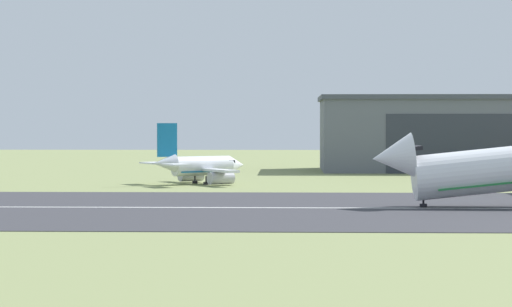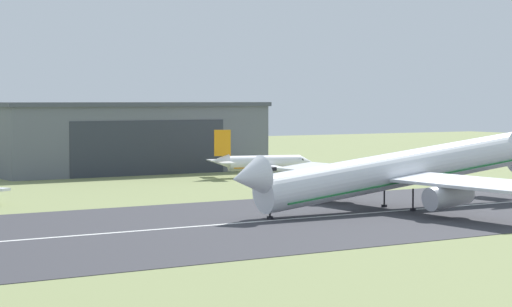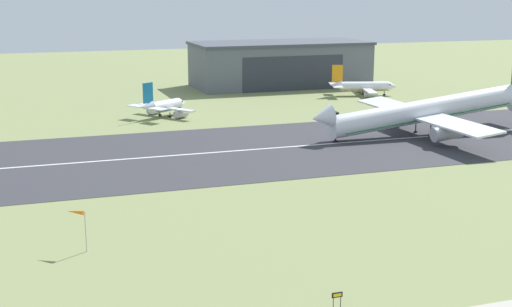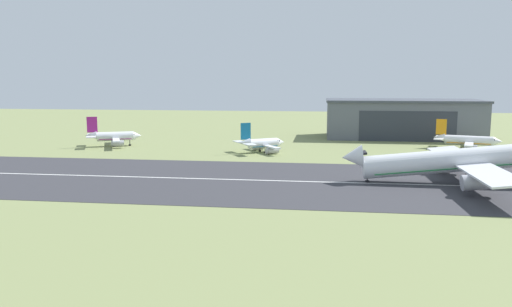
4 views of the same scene
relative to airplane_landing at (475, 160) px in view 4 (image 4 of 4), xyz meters
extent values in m
plane|color=#7A8451|center=(-50.44, -59.03, -5.55)|extent=(618.51, 618.51, 0.00)
cube|color=#333338|center=(-50.44, -1.78, -5.52)|extent=(378.51, 49.96, 0.06)
cube|color=silver|center=(-50.44, -1.78, -5.48)|extent=(340.66, 0.70, 0.01)
cube|color=slate|center=(-2.17, 89.52, 1.54)|extent=(58.53, 25.42, 14.18)
cube|color=#424751|center=(-2.17, 89.52, 9.08)|extent=(59.53, 26.42, 0.90)
cube|color=#2D333D|center=(-2.17, 76.76, 0.12)|extent=(35.12, 0.12, 11.34)
cylinder|color=silver|center=(-0.38, -0.01, 0.17)|extent=(47.98, 6.02, 9.92)
cone|color=silver|center=(-26.46, -0.52, 0.17)|extent=(5.17, 5.18, 5.52)
cube|color=black|center=(-23.95, -0.47, 1.19)|extent=(1.22, 4.34, 0.55)
cube|color=#1E7238|center=(-0.38, -0.01, -1.23)|extent=(42.74, 5.66, 4.58)
cube|color=silver|center=(-1.60, 13.64, -0.72)|extent=(7.44, 22.39, 1.11)
cylinder|color=#A8A8B2|center=(-2.96, 11.83, -2.54)|extent=(6.95, 3.28, 3.81)
cube|color=silver|center=(-1.06, -13.69, -0.72)|extent=(7.44, 22.39, 1.11)
cylinder|color=#A8A8B2|center=(-2.49, -11.94, -2.54)|extent=(6.95, 3.28, 3.81)
cylinder|color=black|center=(-22.98, -0.45, -3.96)|extent=(0.24, 0.24, 3.18)
cylinder|color=black|center=(-22.98, -0.45, -5.33)|extent=(0.84, 0.84, 0.44)
cylinder|color=black|center=(-0.89, 3.03, -3.96)|extent=(0.24, 0.24, 3.18)
cylinder|color=black|center=(-0.89, 3.03, -5.33)|extent=(0.84, 0.84, 0.44)
cylinder|color=black|center=(-0.77, -3.06, -3.96)|extent=(0.24, 0.24, 3.18)
cylinder|color=black|center=(-0.77, -3.06, -5.33)|extent=(0.84, 0.84, 0.44)
cylinder|color=silver|center=(-51.73, 42.78, -2.69)|extent=(9.75, 7.91, 3.05)
cone|color=silver|center=(-46.56, 46.23, -2.69)|extent=(3.97, 4.06, 3.05)
cone|color=silver|center=(-57.28, 39.08, -2.14)|extent=(4.56, 4.31, 2.74)
cube|color=black|center=(-47.81, 45.39, -2.08)|extent=(2.35, 2.76, 0.44)
cube|color=#146B9E|center=(-51.73, 42.78, -3.52)|extent=(8.86, 7.25, 0.20)
cube|color=silver|center=(-48.50, 38.30, -3.22)|extent=(6.10, 7.76, 0.40)
cylinder|color=#A8A8B2|center=(-48.53, 39.05, -4.41)|extent=(4.34, 3.77, 1.89)
cube|color=silver|center=(-54.63, 47.48, -3.22)|extent=(6.10, 7.76, 0.40)
cylinder|color=#A8A8B2|center=(-53.94, 47.17, -4.41)|extent=(4.34, 3.77, 1.89)
cube|color=#146B9E|center=(-56.82, 39.38, 1.43)|extent=(2.91, 2.07, 5.18)
cube|color=silver|center=(-55.02, 35.95, -2.23)|extent=(5.00, 5.49, 0.24)
cube|color=silver|center=(-59.29, 42.37, -2.23)|extent=(5.00, 5.49, 0.24)
cylinder|color=black|center=(-48.70, 44.80, -4.88)|extent=(0.24, 0.24, 1.34)
cylinder|color=black|center=(-48.70, 44.80, -5.33)|extent=(0.84, 0.84, 0.44)
cylinder|color=black|center=(-50.97, 41.09, -4.88)|extent=(0.24, 0.24, 1.34)
cylinder|color=black|center=(-50.97, 41.09, -5.33)|extent=(0.84, 0.84, 0.44)
cylinder|color=black|center=(-53.00, 44.13, -4.88)|extent=(0.24, 0.24, 1.34)
cylinder|color=black|center=(-53.00, 44.13, -5.33)|extent=(0.84, 0.84, 0.44)
cylinder|color=white|center=(14.95, 59.61, -2.67)|extent=(15.13, 7.12, 3.07)
cone|color=white|center=(23.41, 57.13, -2.67)|extent=(3.51, 3.72, 3.07)
cone|color=white|center=(6.04, 62.21, -2.11)|extent=(4.31, 3.69, 2.76)
cube|color=black|center=(21.95, 57.56, -2.05)|extent=(1.79, 2.81, 0.44)
cube|color=orange|center=(14.95, 59.61, -3.51)|extent=(13.66, 6.55, 0.20)
cube|color=white|center=(13.33, 53.01, -3.20)|extent=(5.40, 10.79, 0.40)
cylinder|color=#A8A8B2|center=(14.05, 53.68, -4.40)|extent=(4.37, 2.95, 1.90)
cube|color=white|center=(17.13, 66.04, -3.20)|extent=(5.40, 10.79, 0.40)
cylinder|color=#A8A8B2|center=(17.39, 65.09, -4.40)|extent=(4.37, 2.95, 1.90)
cube|color=orange|center=(6.57, 62.06, 1.48)|extent=(3.28, 1.21, 5.22)
cube|color=white|center=(5.10, 58.44, -2.21)|extent=(4.12, 5.33, 0.24)
cube|color=white|center=(7.28, 65.90, -2.21)|extent=(4.12, 5.33, 0.24)
cylinder|color=black|center=(20.93, 57.86, -4.88)|extent=(0.24, 0.24, 1.35)
cylinder|color=black|center=(20.93, 57.86, -5.33)|extent=(0.84, 0.84, 0.44)
cylinder|color=black|center=(14.23, 57.90, -4.88)|extent=(0.24, 0.24, 1.35)
cylinder|color=black|center=(14.23, 57.90, -5.33)|extent=(0.84, 0.84, 0.44)
cylinder|color=black|center=(15.27, 61.43, -4.88)|extent=(0.24, 0.24, 1.35)
cylinder|color=black|center=(15.27, 61.43, -5.33)|extent=(0.84, 0.84, 0.44)
cylinder|color=silver|center=(-104.28, 50.49, -2.13)|extent=(12.35, 7.81, 3.14)
cone|color=silver|center=(-97.45, 53.54, -2.13)|extent=(3.86, 4.02, 3.14)
cone|color=silver|center=(-111.53, 47.25, -1.56)|extent=(4.59, 4.12, 2.83)
cube|color=black|center=(-98.87, 52.90, -1.50)|extent=(2.09, 2.89, 0.44)
cube|color=#991E7A|center=(-104.28, 50.49, -2.99)|extent=(11.18, 7.17, 0.20)
cube|color=silver|center=(-101.32, 44.46, -2.68)|extent=(6.24, 10.30, 0.40)
cylinder|color=#A8A8B2|center=(-101.25, 45.40, -3.90)|extent=(4.52, 3.44, 1.95)
cube|color=silver|center=(-106.79, 56.72, -2.68)|extent=(6.24, 10.30, 0.40)
cylinder|color=#A8A8B2|center=(-106.05, 56.15, -3.90)|extent=(4.52, 3.44, 1.95)
cube|color=#991E7A|center=(-111.02, 47.48, 2.11)|extent=(3.24, 1.65, 5.34)
cube|color=silver|center=(-109.76, 43.69, -1.66)|extent=(4.69, 5.61, 0.24)
cube|color=silver|center=(-113.00, 50.95, -1.66)|extent=(4.69, 5.61, 0.24)
cylinder|color=black|center=(-99.84, 52.47, -4.62)|extent=(0.24, 0.24, 1.85)
cylinder|color=black|center=(-99.84, 52.47, -5.33)|extent=(0.84, 0.84, 0.44)
cylinder|color=black|center=(-103.75, 48.66, -4.62)|extent=(0.24, 0.24, 1.85)
cylinder|color=black|center=(-103.75, 48.66, -5.33)|extent=(0.84, 0.84, 0.44)
cylinder|color=black|center=(-105.28, 52.11, -4.62)|extent=(0.24, 0.24, 1.85)
cylinder|color=black|center=(-105.28, 52.11, -5.33)|extent=(0.84, 0.84, 0.44)
camera|label=1|loc=(-38.14, -112.97, 3.87)|focal=70.00mm
camera|label=2|loc=(-93.64, -108.56, 10.07)|focal=70.00mm
camera|label=3|loc=(-88.50, -139.11, 27.43)|focal=50.00mm
camera|label=4|loc=(-33.07, -112.63, 17.31)|focal=35.00mm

